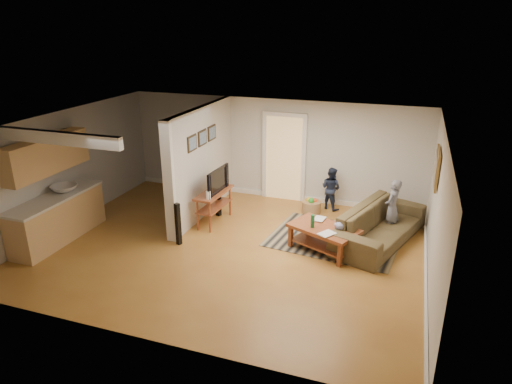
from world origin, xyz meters
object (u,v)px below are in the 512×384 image
coffee_table (325,232)px  toy_basket (311,206)px  sofa (378,241)px  child (389,234)px  speaker_left (178,224)px  speaker_right (218,195)px  tv_console (214,195)px  toddler (330,208)px

coffee_table → toy_basket: size_ratio=3.37×
sofa → child: 0.46m
toy_basket → child: bearing=-18.2°
toy_basket → child: 1.92m
speaker_left → speaker_right: bearing=103.8°
speaker_right → tv_console: bearing=-60.5°
toy_basket → toddler: (0.37, 0.41, -0.16)m
speaker_right → child: (3.82, 0.25, -0.50)m
speaker_left → speaker_right: 1.61m
toy_basket → speaker_left: bearing=-131.7°
sofa → coffee_table: (-0.98, -0.76, 0.40)m
coffee_table → child: bearing=45.4°
tv_console → sofa: bearing=6.7°
speaker_right → toy_basket: 2.20m
sofa → speaker_right: (-3.64, 0.17, 0.50)m
child → toddler: bearing=-106.0°
speaker_right → toddler: speaker_right is taller
sofa → toy_basket: toy_basket is taller
tv_console → speaker_right: (-0.09, 0.39, -0.17)m
speaker_left → child: speaker_left is taller
speaker_left → child: bearing=45.0°
sofa → toy_basket: bearing=77.1°
tv_console → child: (3.74, 0.64, -0.67)m
sofa → speaker_left: speaker_left is taller
coffee_table → child: 1.71m
speaker_left → child: 4.43m
tv_console → toy_basket: size_ratio=2.68×
coffee_table → toddler: (-0.29, 2.19, -0.40)m
speaker_left → toy_basket: 3.29m
speaker_left → toddler: bearing=68.4°
child → sofa: bearing=-5.0°
sofa → toddler: bearing=60.7°
sofa → speaker_right: size_ratio=2.57×
coffee_table → speaker_right: (-2.66, 0.93, 0.10)m
speaker_left → toy_basket: speaker_left is taller
sofa → child: size_ratio=2.10×
toy_basket → speaker_right: bearing=-157.0°
sofa → speaker_left: size_ratio=2.90×
sofa → toddler: (-1.27, 1.42, 0.00)m
sofa → tv_console: (-3.55, -0.22, 0.67)m
sofa → child: child is taller
sofa → speaker_right: bearing=106.4°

